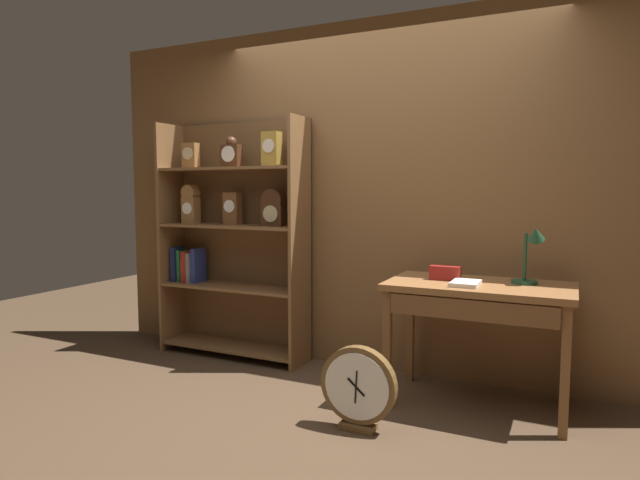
{
  "coord_description": "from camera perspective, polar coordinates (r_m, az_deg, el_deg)",
  "views": [
    {
      "loc": [
        1.31,
        -2.54,
        1.35
      ],
      "look_at": [
        -0.24,
        0.7,
        1.02
      ],
      "focal_mm": 30.08,
      "sensor_mm": 36.0,
      "label": 1
    }
  ],
  "objects": [
    {
      "name": "ground_plane",
      "position": [
        3.17,
        -1.7,
        -19.96
      ],
      "size": [
        10.0,
        10.0,
        0.0
      ],
      "primitive_type": "plane",
      "color": "#4C3826"
    },
    {
      "name": "back_wood_panel",
      "position": [
        4.01,
        6.44,
        4.55
      ],
      "size": [
        4.8,
        0.05,
        2.6
      ],
      "primitive_type": "cube",
      "color": "brown",
      "rests_on": "ground"
    },
    {
      "name": "bookshelf",
      "position": [
        4.4,
        -9.28,
        0.29
      ],
      "size": [
        1.26,
        0.34,
        1.9
      ],
      "color": "brown",
      "rests_on": "ground"
    },
    {
      "name": "workbench",
      "position": [
        3.45,
        16.46,
        -6.19
      ],
      "size": [
        1.11,
        0.62,
        0.78
      ],
      "color": "brown",
      "rests_on": "ground"
    },
    {
      "name": "desk_lamp",
      "position": [
        3.48,
        21.52,
        -1.29
      ],
      "size": [
        0.19,
        0.19,
        0.37
      ],
      "color": "#1E472D",
      "rests_on": "workbench"
    },
    {
      "name": "toolbox_small",
      "position": [
        3.53,
        13.17,
        -3.42
      ],
      "size": [
        0.19,
        0.09,
        0.09
      ],
      "primitive_type": "cube",
      "color": "maroon",
      "rests_on": "workbench"
    },
    {
      "name": "open_repair_manual",
      "position": [
        3.36,
        15.23,
        -4.46
      ],
      "size": [
        0.16,
        0.22,
        0.02
      ],
      "primitive_type": "cube",
      "rotation": [
        0.0,
        0.0,
        0.0
      ],
      "color": "silver",
      "rests_on": "workbench"
    },
    {
      "name": "round_clock_large",
      "position": [
        3.13,
        4.1,
        -15.39
      ],
      "size": [
        0.44,
        0.11,
        0.48
      ],
      "color": "brown",
      "rests_on": "ground"
    }
  ]
}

